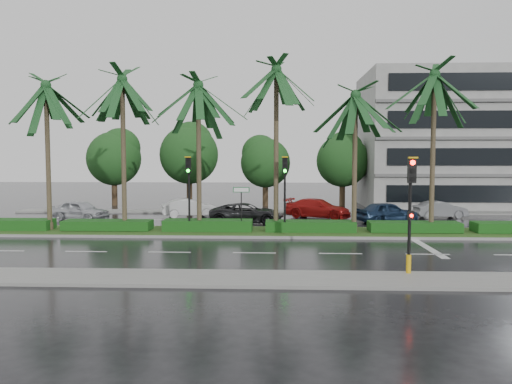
{
  "coord_description": "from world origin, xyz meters",
  "views": [
    {
      "loc": [
        1.04,
        -28.01,
        4.47
      ],
      "look_at": [
        -0.19,
        1.5,
        2.4
      ],
      "focal_mm": 35.0,
      "sensor_mm": 36.0,
      "label": 1
    }
  ],
  "objects_px": {
    "car_silver": "(81,210)",
    "car_grey": "(440,210)",
    "car_darkgrey": "(246,213)",
    "car_blue": "(387,212)",
    "signal_median_left": "(189,183)",
    "car_white": "(189,208)",
    "car_red": "(318,208)",
    "signal_near": "(410,210)",
    "street_sign": "(241,198)"
  },
  "relations": [
    {
      "from": "car_silver",
      "to": "car_blue",
      "type": "height_order",
      "value": "car_blue"
    },
    {
      "from": "car_darkgrey",
      "to": "car_white",
      "type": "bearing_deg",
      "value": 51.45
    },
    {
      "from": "car_red",
      "to": "car_blue",
      "type": "height_order",
      "value": "car_blue"
    },
    {
      "from": "car_red",
      "to": "car_blue",
      "type": "xyz_separation_m",
      "value": [
        4.5,
        -2.66,
        0.02
      ]
    },
    {
      "from": "car_grey",
      "to": "car_silver",
      "type": "bearing_deg",
      "value": 88.02
    },
    {
      "from": "signal_median_left",
      "to": "car_darkgrey",
      "type": "bearing_deg",
      "value": 59.08
    },
    {
      "from": "signal_median_left",
      "to": "car_silver",
      "type": "xyz_separation_m",
      "value": [
        -8.81,
        6.18,
        -2.28
      ]
    },
    {
      "from": "car_white",
      "to": "car_grey",
      "type": "relative_size",
      "value": 1.09
    },
    {
      "from": "car_red",
      "to": "car_grey",
      "type": "xyz_separation_m",
      "value": [
        9.0,
        0.24,
        -0.08
      ]
    },
    {
      "from": "street_sign",
      "to": "car_grey",
      "type": "height_order",
      "value": "street_sign"
    },
    {
      "from": "car_darkgrey",
      "to": "car_blue",
      "type": "xyz_separation_m",
      "value": [
        9.57,
        0.77,
        0.03
      ]
    },
    {
      "from": "car_blue",
      "to": "car_red",
      "type": "bearing_deg",
      "value": 38.27
    },
    {
      "from": "street_sign",
      "to": "car_darkgrey",
      "type": "distance_m",
      "value": 5.03
    },
    {
      "from": "car_silver",
      "to": "car_grey",
      "type": "xyz_separation_m",
      "value": [
        25.89,
        2.5,
        -0.09
      ]
    },
    {
      "from": "signal_median_left",
      "to": "car_blue",
      "type": "xyz_separation_m",
      "value": [
        12.57,
        5.78,
        -2.28
      ]
    },
    {
      "from": "signal_near",
      "to": "car_red",
      "type": "xyz_separation_m",
      "value": [
        -1.93,
        18.13,
        -1.8
      ]
    },
    {
      "from": "signal_near",
      "to": "car_darkgrey",
      "type": "distance_m",
      "value": 16.38
    },
    {
      "from": "signal_near",
      "to": "street_sign",
      "type": "bearing_deg",
      "value": 125.34
    },
    {
      "from": "car_grey",
      "to": "signal_near",
      "type": "bearing_deg",
      "value": 151.45
    },
    {
      "from": "signal_near",
      "to": "car_white",
      "type": "bearing_deg",
      "value": 122.21
    },
    {
      "from": "street_sign",
      "to": "car_grey",
      "type": "distance_m",
      "value": 16.51
    },
    {
      "from": "signal_near",
      "to": "street_sign",
      "type": "relative_size",
      "value": 1.68
    },
    {
      "from": "car_silver",
      "to": "car_blue",
      "type": "distance_m",
      "value": 21.39
    },
    {
      "from": "car_grey",
      "to": "car_white",
      "type": "bearing_deg",
      "value": 82.86
    },
    {
      "from": "car_darkgrey",
      "to": "car_blue",
      "type": "height_order",
      "value": "car_blue"
    },
    {
      "from": "signal_near",
      "to": "car_blue",
      "type": "xyz_separation_m",
      "value": [
        2.57,
        15.47,
        -1.78
      ]
    },
    {
      "from": "signal_median_left",
      "to": "street_sign",
      "type": "height_order",
      "value": "signal_median_left"
    },
    {
      "from": "signal_near",
      "to": "signal_median_left",
      "type": "relative_size",
      "value": 1.0
    },
    {
      "from": "car_darkgrey",
      "to": "signal_median_left",
      "type": "bearing_deg",
      "value": 148.85
    },
    {
      "from": "car_silver",
      "to": "car_white",
      "type": "height_order",
      "value": "car_silver"
    },
    {
      "from": "car_silver",
      "to": "car_grey",
      "type": "relative_size",
      "value": 1.1
    },
    {
      "from": "signal_median_left",
      "to": "car_white",
      "type": "relative_size",
      "value": 1.06
    },
    {
      "from": "car_darkgrey",
      "to": "car_silver",
      "type": "bearing_deg",
      "value": 84.11
    },
    {
      "from": "car_red",
      "to": "car_blue",
      "type": "bearing_deg",
      "value": -98.67
    },
    {
      "from": "signal_near",
      "to": "car_blue",
      "type": "bearing_deg",
      "value": 80.55
    },
    {
      "from": "car_blue",
      "to": "car_grey",
      "type": "bearing_deg",
      "value": -78.42
    },
    {
      "from": "street_sign",
      "to": "car_grey",
      "type": "xyz_separation_m",
      "value": [
        14.07,
        8.49,
        -1.5
      ]
    },
    {
      "from": "signal_median_left",
      "to": "car_blue",
      "type": "height_order",
      "value": "signal_median_left"
    },
    {
      "from": "car_silver",
      "to": "car_white",
      "type": "relative_size",
      "value": 1.01
    },
    {
      "from": "signal_median_left",
      "to": "car_grey",
      "type": "bearing_deg",
      "value": 26.93
    },
    {
      "from": "car_white",
      "to": "car_grey",
      "type": "height_order",
      "value": "car_white"
    },
    {
      "from": "street_sign",
      "to": "car_red",
      "type": "relative_size",
      "value": 0.54
    },
    {
      "from": "car_silver",
      "to": "car_red",
      "type": "height_order",
      "value": "car_silver"
    },
    {
      "from": "signal_near",
      "to": "signal_median_left",
      "type": "height_order",
      "value": "signal_median_left"
    },
    {
      "from": "car_darkgrey",
      "to": "street_sign",
      "type": "bearing_deg",
      "value": 179.77
    },
    {
      "from": "signal_near",
      "to": "car_silver",
      "type": "height_order",
      "value": "signal_near"
    },
    {
      "from": "street_sign",
      "to": "car_white",
      "type": "relative_size",
      "value": 0.63
    },
    {
      "from": "car_darkgrey",
      "to": "car_red",
      "type": "height_order",
      "value": "car_red"
    },
    {
      "from": "car_white",
      "to": "car_red",
      "type": "height_order",
      "value": "car_red"
    },
    {
      "from": "car_blue",
      "to": "car_grey",
      "type": "distance_m",
      "value": 5.35
    }
  ]
}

